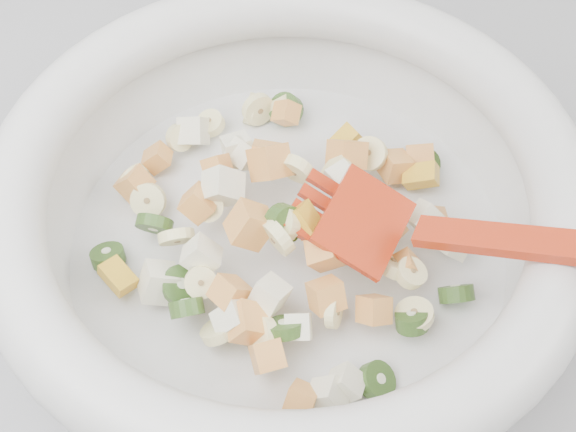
{
  "coord_description": "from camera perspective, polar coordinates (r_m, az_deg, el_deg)",
  "views": [
    {
      "loc": [
        0.02,
        1.09,
        1.36
      ],
      "look_at": [
        -0.0,
        1.4,
        0.95
      ],
      "focal_mm": 45.0,
      "sensor_mm": 36.0,
      "label": 1
    }
  ],
  "objects": [
    {
      "name": "mixing_bowl",
      "position": [
        0.5,
        0.04,
        0.91
      ],
      "size": [
        0.48,
        0.41,
        0.16
      ],
      "color": "silver",
      "rests_on": "counter"
    },
    {
      "name": "counter",
      "position": [
        0.98,
        0.27,
        -14.9
      ],
      "size": [
        2.0,
        0.6,
        0.9
      ],
      "primitive_type": "cube",
      "color": "gray",
      "rests_on": "ground"
    }
  ]
}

